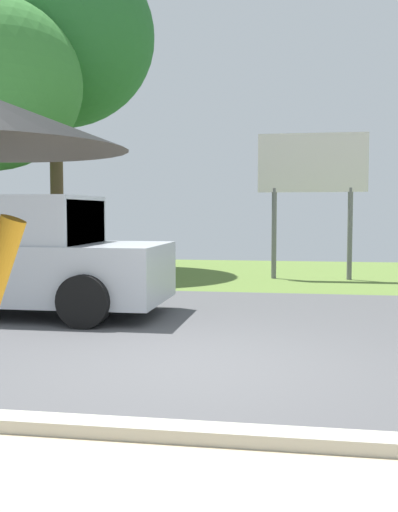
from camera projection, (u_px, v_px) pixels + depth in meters
The scene contains 4 objects.
ground_plane at pixel (229, 322), 9.28m from camera, with size 40.00×22.00×0.20m.
pickup_truck at pixel (6, 259), 9.73m from camera, with size 5.20×2.28×1.88m.
roadside_billboard at pixel (312, 173), 14.51m from camera, with size 2.60×0.12×3.50m.
tree_left_far at pixel (54, 36), 16.64m from camera, with size 5.51×5.51×8.95m.
Camera 1 is at (1.04, -6.18, 1.64)m, focal length 42.57 mm.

